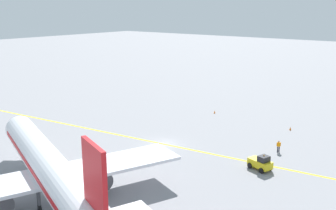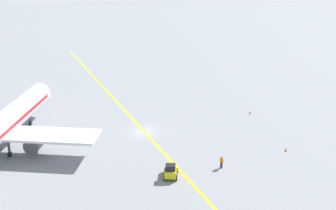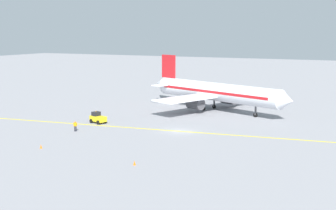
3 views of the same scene
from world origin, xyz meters
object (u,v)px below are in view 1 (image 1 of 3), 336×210
at_px(traffic_cone_near_nose, 215,112).
at_px(ground_crew_worker, 279,146).
at_px(airplane_at_gate, 49,169).
at_px(baggage_tug_white, 261,163).
at_px(traffic_cone_mid_apron, 290,129).

bearing_deg(traffic_cone_near_nose, ground_crew_worker, -124.23).
distance_m(airplane_at_gate, baggage_tug_white, 25.31).
distance_m(airplane_at_gate, traffic_cone_near_nose, 41.09).
bearing_deg(traffic_cone_mid_apron, ground_crew_worker, -166.93).
bearing_deg(baggage_tug_white, ground_crew_worker, 5.51).
bearing_deg(ground_crew_worker, traffic_cone_near_nose, 55.77).
relative_size(airplane_at_gate, traffic_cone_mid_apron, 62.22).
bearing_deg(baggage_tug_white, traffic_cone_near_nose, 43.85).
bearing_deg(traffic_cone_near_nose, baggage_tug_white, -136.15).
height_order(airplane_at_gate, ground_crew_worker, airplane_at_gate).
xyz_separation_m(ground_crew_worker, traffic_cone_near_nose, (12.20, 17.94, -0.63)).
bearing_deg(ground_crew_worker, airplane_at_gate, 155.74).
bearing_deg(traffic_cone_mid_apron, airplane_at_gate, 165.35).
bearing_deg(baggage_tug_white, airplane_at_gate, 147.54).
bearing_deg(airplane_at_gate, baggage_tug_white, -32.46).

